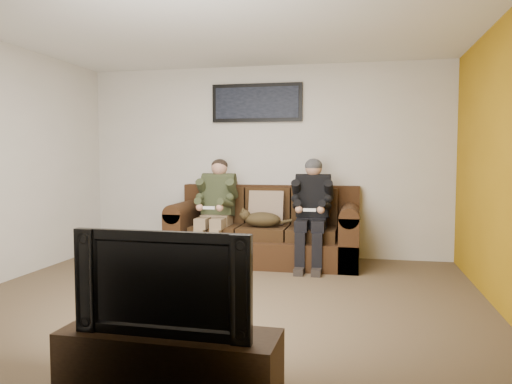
% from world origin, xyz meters
% --- Properties ---
extents(floor, '(5.00, 5.00, 0.00)m').
position_xyz_m(floor, '(0.00, 0.00, 0.00)').
color(floor, brown).
rests_on(floor, ground).
extents(ceiling, '(5.00, 5.00, 0.00)m').
position_xyz_m(ceiling, '(0.00, 0.00, 2.60)').
color(ceiling, silver).
rests_on(ceiling, ground).
extents(wall_back, '(5.00, 0.00, 5.00)m').
position_xyz_m(wall_back, '(0.00, 2.25, 1.30)').
color(wall_back, beige).
rests_on(wall_back, ground).
extents(wall_front, '(5.00, 0.00, 5.00)m').
position_xyz_m(wall_front, '(0.00, -2.25, 1.30)').
color(wall_front, beige).
rests_on(wall_front, ground).
extents(wall_right, '(0.00, 4.50, 4.50)m').
position_xyz_m(wall_right, '(2.50, 0.00, 1.30)').
color(wall_right, beige).
rests_on(wall_right, ground).
extents(accent_wall_right, '(0.00, 4.50, 4.50)m').
position_xyz_m(accent_wall_right, '(2.49, 0.00, 1.30)').
color(accent_wall_right, '#AD7C11').
rests_on(accent_wall_right, ground).
extents(sofa, '(2.39, 1.03, 0.98)m').
position_xyz_m(sofa, '(0.09, 1.84, 0.37)').
color(sofa, '#361F10').
rests_on(sofa, ground).
extents(throw_pillow, '(0.46, 0.22, 0.45)m').
position_xyz_m(throw_pillow, '(0.09, 1.88, 0.70)').
color(throw_pillow, '#8B725B').
rests_on(throw_pillow, sofa).
extents(throw_blanket, '(0.49, 0.24, 0.09)m').
position_xyz_m(throw_blanket, '(-0.64, 2.14, 0.98)').
color(throw_blanket, gray).
rests_on(throw_blanket, sofa).
extents(person_left, '(0.51, 0.87, 1.33)m').
position_xyz_m(person_left, '(-0.53, 1.63, 0.76)').
color(person_left, '#836D52').
rests_on(person_left, sofa).
extents(person_right, '(0.51, 0.86, 1.34)m').
position_xyz_m(person_right, '(0.71, 1.63, 0.76)').
color(person_right, black).
rests_on(person_right, sofa).
extents(cat, '(0.66, 0.26, 0.24)m').
position_xyz_m(cat, '(0.07, 1.61, 0.58)').
color(cat, '#4B3A1D').
rests_on(cat, sofa).
extents(framed_poster, '(1.25, 0.05, 0.52)m').
position_xyz_m(framed_poster, '(-0.11, 2.22, 2.10)').
color(framed_poster, black).
rests_on(framed_poster, wall_back).
extents(tv_stand, '(1.25, 0.43, 0.39)m').
position_xyz_m(tv_stand, '(0.25, -1.95, 0.19)').
color(tv_stand, black).
rests_on(tv_stand, ground).
extents(television, '(1.01, 0.16, 0.58)m').
position_xyz_m(television, '(0.25, -1.95, 0.68)').
color(television, black).
rests_on(television, tv_stand).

